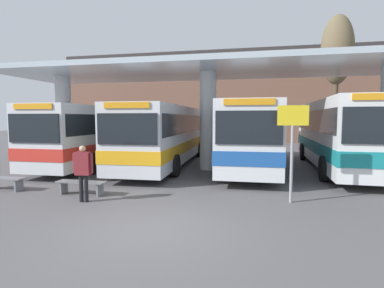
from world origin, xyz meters
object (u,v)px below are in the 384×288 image
Objects in this scene: transit_bus_left_bay at (106,132)px; poplar_tree_behind_left at (337,51)px; pedestrian_waiting at (83,168)px; transit_bus_far_right_bay at (337,132)px; parked_car_street at (133,134)px; waiting_bench_mid_platform at (2,181)px; transit_bus_center_bay at (169,132)px; waiting_bench_near_pillar at (81,185)px; info_sign_platform at (292,134)px; transit_bus_right_bay at (248,133)px.

transit_bus_left_bay is 18.76m from poplar_tree_behind_left.
pedestrian_waiting is at bearing -122.40° from poplar_tree_behind_left.
transit_bus_left_bay is 1.10× the size of poplar_tree_behind_left.
pedestrian_waiting is (-9.17, -8.22, -0.84)m from transit_bus_far_right_bay.
parked_car_street is (-3.83, 12.75, -0.78)m from transit_bus_left_bay.
transit_bus_far_right_bay is at bearing -34.23° from parked_car_street.
parked_car_street is (-3.56, 19.84, 0.65)m from waiting_bench_mid_platform.
transit_bus_left_bay is 0.94× the size of transit_bus_center_bay.
waiting_bench_near_pillar is 20.95m from parked_car_street.
pedestrian_waiting is (3.45, -7.85, -0.71)m from transit_bus_left_bay.
waiting_bench_mid_platform is (-12.89, -7.46, -1.56)m from transit_bus_far_right_bay.
parked_car_street is at bearing -60.83° from transit_bus_center_bay.
transit_bus_left_bay is 6.94× the size of waiting_bench_near_pillar.
info_sign_platform is 18.17m from poplar_tree_behind_left.
transit_bus_right_bay is 3.71× the size of info_sign_platform.
waiting_bench_near_pillar is 1.20m from pedestrian_waiting.
info_sign_platform is at bearing -107.01° from poplar_tree_behind_left.
transit_bus_far_right_bay reaches higher than transit_bus_center_bay.
transit_bus_left_bay reaches higher than parked_car_street.
transit_bus_right_bay is at bearing 52.99° from pedestrian_waiting.
waiting_bench_near_pillar is 7.05m from info_sign_platform.
waiting_bench_mid_platform is 20.16m from parked_car_street.
waiting_bench_near_pillar is at bearing 38.50° from transit_bus_far_right_bay.
transit_bus_center_bay is 4.47m from transit_bus_right_bay.
transit_bus_right_bay is (4.45, -0.42, 0.06)m from transit_bus_center_bay.
transit_bus_far_right_bay is 20.60m from parked_car_street.
transit_bus_right_bay is 17.62m from parked_car_street.
parked_car_street is (-6.71, 19.84, 0.65)m from waiting_bench_near_pillar.
transit_bus_center_bay is 7.61m from waiting_bench_near_pillar.
parked_car_street is (-13.51, 19.32, -1.11)m from info_sign_platform.
info_sign_platform is (1.47, -6.48, 0.27)m from transit_bus_right_bay.
transit_bus_left_bay reaches higher than waiting_bench_near_pillar.
pedestrian_waiting is at bearing 42.93° from transit_bus_far_right_bay.
transit_bus_left_bay is at bearing 112.14° from waiting_bench_near_pillar.
parked_car_street reaches higher than pedestrian_waiting.
waiting_bench_near_pillar is 1.00× the size of waiting_bench_mid_platform.
pedestrian_waiting is (-4.76, -7.76, -0.77)m from transit_bus_right_bay.
waiting_bench_mid_platform is at bearing 37.97° from transit_bus_right_bay.
transit_bus_center_bay is 7.17× the size of pedestrian_waiting.
waiting_bench_mid_platform is 10.13m from info_sign_platform.
transit_bus_far_right_bay is at bearing 37.45° from waiting_bench_near_pillar.
waiting_bench_near_pillar is 22.04m from poplar_tree_behind_left.
parked_car_street is at bearing 124.97° from info_sign_platform.
transit_bus_center_bay is 15.77m from poplar_tree_behind_left.
transit_bus_far_right_bay reaches higher than transit_bus_right_bay.
transit_bus_far_right_bay reaches higher than info_sign_platform.
poplar_tree_behind_left reaches higher than transit_bus_far_right_bay.
transit_bus_center_bay is at bearing -55.81° from parked_car_street.
poplar_tree_behind_left is (2.11, 9.55, 5.93)m from transit_bus_far_right_bay.
transit_bus_center_bay reaches higher than waiting_bench_mid_platform.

